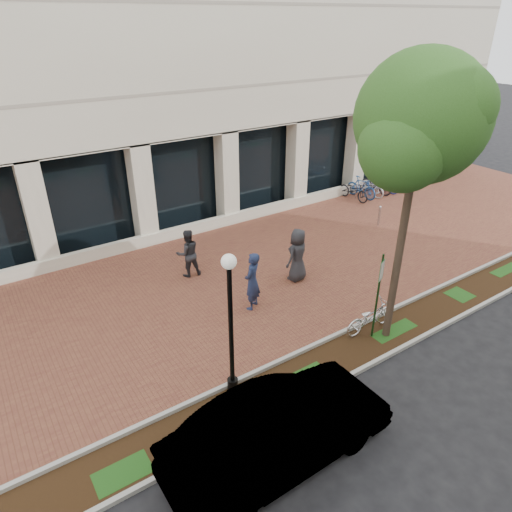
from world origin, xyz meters
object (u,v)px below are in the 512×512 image
locked_bicycle (370,317)px  sedan_near_curb (280,430)px  bike_rack_cluster (372,185)px  pedestrian_right (298,255)px  bollard (379,215)px  pedestrian_left (252,281)px  lamppost (231,318)px  street_tree (420,126)px  pedestrian_mid (188,253)px  parking_sign (379,287)px

locked_bicycle → sedan_near_curb: sedan_near_curb is taller
bike_rack_cluster → sedan_near_curb: 17.57m
pedestrian_right → bollard: 6.42m
pedestrian_left → lamppost: bearing=15.5°
street_tree → pedestrian_mid: size_ratio=4.41×
street_tree → pedestrian_left: bearing=127.1°
locked_bicycle → pedestrian_mid: bearing=28.2°
bollard → pedestrian_mid: bearing=175.7°
locked_bicycle → bike_rack_cluster: bearing=-45.2°
pedestrian_mid → pedestrian_right: size_ratio=0.92×
locked_bicycle → bollard: 8.23m
lamppost → bike_rack_cluster: bearing=31.1°
pedestrian_left → sedan_near_curb: bearing=29.1°
lamppost → street_tree: size_ratio=0.49×
lamppost → bollard: (10.98, 5.21, -1.74)m
pedestrian_mid → lamppost: bearing=82.2°
parking_sign → sedan_near_curb: parking_sign is taller
bollard → locked_bicycle: bearing=-139.0°
lamppost → pedestrian_left: size_ratio=1.95×
locked_bicycle → pedestrian_left: pedestrian_left is taller
lamppost → pedestrian_right: 6.06m
street_tree → sedan_near_curb: 7.75m
street_tree → bollard: bearing=44.6°
street_tree → sedan_near_curb: street_tree is taller
bollard → bike_rack_cluster: 4.12m
street_tree → pedestrian_left: 6.77m
sedan_near_curb → lamppost: bearing=-6.6°
parking_sign → bollard: (6.37, 5.69, -1.26)m
pedestrian_right → sedan_near_curb: (-5.06, -5.83, -0.15)m
street_tree → bike_rack_cluster: size_ratio=2.18×
lamppost → bollard: size_ratio=4.12×
pedestrian_mid → bollard: (9.30, -0.70, -0.43)m
lamppost → bike_rack_cluster: (13.74, 8.27, -1.69)m
lamppost → pedestrian_left: (2.46, 2.82, -1.22)m
parking_sign → pedestrian_mid: (-2.93, 6.39, -0.84)m
pedestrian_left → pedestrian_right: pedestrian_left is taller
pedestrian_mid → pedestrian_right: 3.98m
locked_bicycle → sedan_near_curb: (-5.01, -2.18, 0.35)m
lamppost → bike_rack_cluster: size_ratio=1.06×
parking_sign → locked_bicycle: bearing=38.1°
parking_sign → pedestrian_right: parking_sign is taller
locked_bicycle → bollard: locked_bicycle is taller
street_tree → locked_bicycle: size_ratio=4.30×
lamppost → pedestrian_mid: bearing=74.1°
parking_sign → pedestrian_right: size_ratio=1.41×
parking_sign → street_tree: street_tree is taller
parking_sign → locked_bicycle: size_ratio=1.50×
lamppost → sedan_near_curb: lamppost is taller
lamppost → bike_rack_cluster: 16.13m
parking_sign → street_tree: bearing=-41.1°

